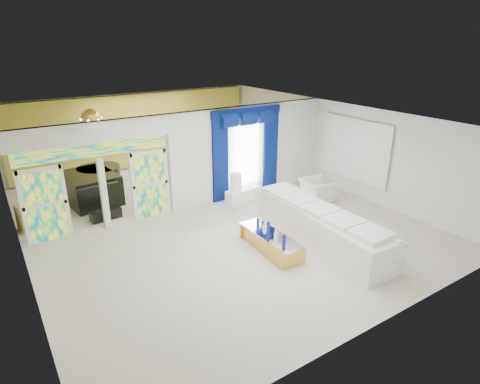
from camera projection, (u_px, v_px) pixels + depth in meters
floor at (210, 216)px, 12.05m from camera, size 12.00×12.00×0.00m
dividing_wall at (250, 150)px, 13.39m from camera, size 5.70×0.18×3.00m
dividing_header at (93, 132)px, 10.40m from camera, size 4.30×0.18×0.55m
stained_panel_left at (45, 205)px, 10.29m from camera, size 0.95×0.04×2.00m
stained_panel_right at (150, 184)px, 11.75m from camera, size 0.95×0.04×2.00m
stained_transom at (95, 150)px, 10.57m from camera, size 4.00×0.05×0.35m
window_pane at (246, 153)px, 13.20m from camera, size 1.00×0.02×2.30m
blue_drape_left at (220, 160)px, 12.69m from camera, size 0.55×0.10×2.80m
blue_drape_right at (270, 151)px, 13.71m from camera, size 0.55×0.10×2.80m
blue_pelmet at (247, 112)px, 12.68m from camera, size 2.60×0.12×0.25m
wall_mirror at (354, 150)px, 13.23m from camera, size 0.04×2.70×1.90m
gold_curtains at (138, 131)px, 16.12m from camera, size 9.70×0.12×2.90m
white_sofa at (319, 226)px, 10.44m from camera, size 1.27×4.51×0.85m
coffee_table at (271, 242)px, 10.06m from camera, size 0.79×2.00×0.44m
console_table at (244, 195)px, 13.10m from camera, size 1.29×0.54×0.42m
table_lamp at (236, 182)px, 12.77m from camera, size 0.36×0.36×0.58m
armchair at (317, 190)px, 13.18m from camera, size 1.06×1.16×0.67m
grand_piano at (90, 188)px, 12.93m from camera, size 1.67×2.07×0.97m
piano_bench at (106, 214)px, 11.80m from camera, size 0.92×0.45×0.30m
tv_console at (28, 216)px, 11.12m from camera, size 0.62×0.58×0.75m
chandelier at (91, 118)px, 12.58m from camera, size 0.60×0.60×0.60m
decanters at (271, 231)px, 9.94m from camera, size 0.19×1.25×0.30m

